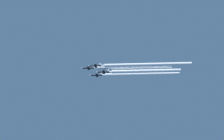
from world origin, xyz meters
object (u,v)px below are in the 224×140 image
Objects in this scene: jet_right_wingman at (96,75)px; jet_slot at (103,72)px; jet_lead at (88,68)px; jet_left_wingman at (95,66)px.

jet_slot is (-10.37, -6.14, -1.62)m from jet_right_wingman.
jet_lead is 11.19m from jet_left_wingman.
jet_lead is at bearing 34.99° from jet_left_wingman.
jet_lead is 11.61m from jet_right_wingman.
jet_lead is 1.00× the size of jet_right_wingman.
jet_left_wingman reaches higher than jet_slot.
jet_left_wingman is 18.85m from jet_right_wingman.
jet_left_wingman is 10.34m from jet_slot.
jet_lead is 12.55m from jet_slot.
jet_right_wingman is 1.00× the size of jet_slot.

